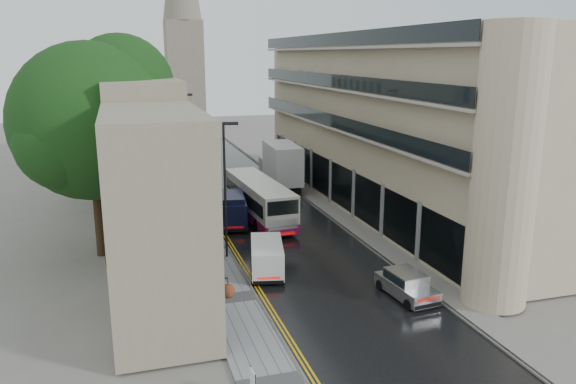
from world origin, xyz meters
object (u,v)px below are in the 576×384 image
tree_far (103,132)px  navy_van (220,215)px  lamp_post_near (225,191)px  pedestrian (190,224)px  tree_near (93,148)px  silver_hatchback (409,296)px  cream_bus (256,211)px  lamp_post_far (184,144)px  white_van (253,267)px  white_lorry (273,171)px

tree_far → navy_van: bearing=-53.1°
lamp_post_near → pedestrian: bearing=120.5°
tree_near → silver_hatchback: tree_near is taller
cream_bus → lamp_post_far: size_ratio=1.24×
white_van → silver_hatchback: bearing=-27.0°
tree_near → cream_bus: size_ratio=1.25×
tree_near → pedestrian: tree_near is taller
navy_van → pedestrian: navy_van is taller
cream_bus → navy_van: 2.61m
navy_van → white_lorry: bearing=64.8°
tree_near → cream_bus: bearing=9.7°
tree_near → lamp_post_near: size_ratio=1.64×
cream_bus → lamp_post_near: lamp_post_near is taller
tree_far → lamp_post_near: size_ratio=1.47×
tree_far → pedestrian: 13.41m
cream_bus → silver_hatchback: bearing=-77.2°
pedestrian → lamp_post_near: size_ratio=0.19×
tree_near → white_lorry: 19.79m
pedestrian → lamp_post_far: (1.25, 13.03, 3.68)m
white_lorry → lamp_post_far: bearing=162.4°
tree_near → lamp_post_near: tree_near is taller
tree_far → white_lorry: bearing=-2.9°
navy_van → lamp_post_far: size_ratio=0.55×
lamp_post_near → lamp_post_far: lamp_post_far is taller
silver_hatchback → lamp_post_near: size_ratio=0.45×
cream_bus → white_lorry: white_lorry is taller
white_van → pedestrian: (-2.34, 9.37, -0.04)m
white_van → lamp_post_near: bearing=111.1°
navy_van → lamp_post_far: (-1.01, 12.59, 3.33)m
tree_far → white_van: size_ratio=2.95×
white_lorry → lamp_post_near: lamp_post_near is taller
tree_near → silver_hatchback: 20.72m
lamp_post_far → tree_far: bearing=-170.4°
tree_far → silver_hatchback: bearing=-60.4°
white_van → lamp_post_far: 22.72m
cream_bus → pedestrian: (-4.78, 0.21, -0.61)m
white_lorry → navy_van: bearing=-121.4°
navy_van → lamp_post_near: bearing=-87.3°
tree_near → white_lorry: bearing=39.6°
tree_far → white_van: bearing=-68.6°
tree_near → navy_van: tree_near is taller
cream_bus → lamp_post_far: lamp_post_far is taller
lamp_post_near → white_van: bearing=-69.8°
cream_bus → white_lorry: size_ratio=1.31×
tree_far → cream_bus: (10.41, -11.16, -4.69)m
silver_hatchback → pedestrian: size_ratio=2.37×
cream_bus → silver_hatchback: (4.28, -14.73, -0.80)m
lamp_post_near → silver_hatchback: bearing=-41.8°
tree_far → cream_bus: size_ratio=1.12×
tree_near → white_lorry: size_ratio=1.63×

